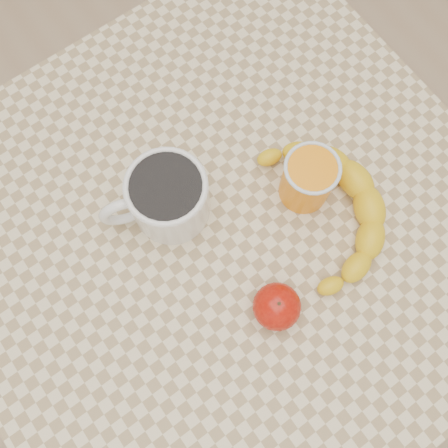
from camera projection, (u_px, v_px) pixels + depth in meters
ground at (224, 299)px, 1.45m from camera, size 3.00×3.00×0.00m
table at (224, 243)px, 0.81m from camera, size 0.80×0.80×0.75m
coffee_mug at (166, 197)px, 0.69m from camera, size 0.17×0.14×0.10m
orange_juice_glass at (308, 179)px, 0.70m from camera, size 0.08×0.08×0.09m
apple at (277, 307)px, 0.66m from camera, size 0.08×0.08×0.06m
banana at (328, 212)px, 0.71m from camera, size 0.40×0.42×0.04m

